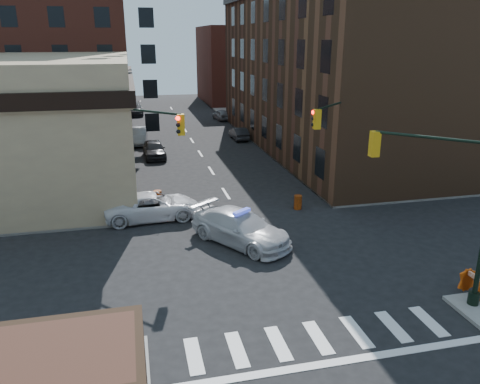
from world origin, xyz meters
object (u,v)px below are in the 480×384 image
pedestrian_b (71,192)px  barricade_se_a (475,285)px  barrel_bank (158,198)px  barricade_nw_a (83,205)px  parked_car_wnear (154,149)px  parked_car_enear (239,133)px  parked_car_wfar (138,136)px  police_car (240,228)px  pickup (152,206)px  barrel_road (298,202)px  pedestrian_a (121,199)px

pedestrian_b → barricade_se_a: 22.96m
barrel_bank → barricade_nw_a: (-4.52, -0.84, 0.17)m
barricade_nw_a → barricade_se_a: bearing=-41.8°
parked_car_wnear → parked_car_enear: parked_car_wnear is taller
parked_car_wfar → barricade_nw_a: 19.99m
barricade_se_a → police_car: bearing=44.5°
parked_car_wnear → barrel_bank: (-0.49, -12.65, -0.31)m
pickup → parked_car_wfar: size_ratio=1.14×
pedestrian_b → barricade_nw_a: 1.62m
police_car → parked_car_wnear: police_car is taller
pedestrian_b → pickup: bearing=-54.2°
barrel_bank → barricade_nw_a: bearing=-169.5°
parked_car_wfar → pedestrian_b: pedestrian_b is taller
police_car → barricade_se_a: size_ratio=4.89×
barricade_se_a → barricade_nw_a: (-16.53, 13.70, 0.03)m
parked_car_wnear → barrel_road: size_ratio=5.10×
parked_car_wfar → barricade_nw_a: bearing=-96.0°
police_car → barrel_bank: size_ratio=6.31×
police_car → parked_car_wfar: (-4.64, 25.80, -0.03)m
barricade_se_a → pedestrian_a: bearing=44.3°
pedestrian_a → pedestrian_b: (-3.10, 1.77, 0.13)m
parked_car_wfar → barricade_se_a: bearing=-64.2°
police_car → barrel_road: 6.28m
parked_car_wfar → barrel_bank: 18.82m
pickup → parked_car_wfar: 21.24m
police_car → barricade_nw_a: police_car is taller
parked_car_wfar → parked_car_enear: (10.42, -0.23, -0.17)m
police_car → parked_car_enear: bearing=42.3°
barrel_road → pedestrian_a: bearing=171.7°
barrel_road → barricade_nw_a: barricade_nw_a is taller
parked_car_wfar → parked_car_enear: bearing=3.5°
pickup → barrel_road: size_ratio=6.34×
pickup → pedestrian_b: (-4.88, 2.94, 0.29)m
pedestrian_a → barrel_bank: pedestrian_a is taller
pickup → barricade_se_a: size_ratio=4.72×
barrel_road → parked_car_wnear: bearing=117.5°
pickup → barricade_nw_a: pickup is taller
parked_car_wnear → barrel_road: bearing=-65.1°
pedestrian_a → parked_car_enear: bearing=64.8°
parked_car_wfar → barricade_nw_a: size_ratio=3.85×
parked_car_wnear → barricade_se_a: 29.53m
pedestrian_b → barricade_se_a: bearing=-64.1°
pickup → barrel_bank: pickup is taller
parked_car_wnear → pedestrian_a: bearing=-103.6°
pedestrian_a → pickup: bearing=-27.5°
parked_car_wnear → barrel_road: 17.45m
pedestrian_a → pedestrian_b: size_ratio=0.86×
pickup → barrel_bank: 2.50m
barricade_nw_a → barrel_road: bearing=-10.9°
barricade_se_a → parked_car_wnear: bearing=20.2°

